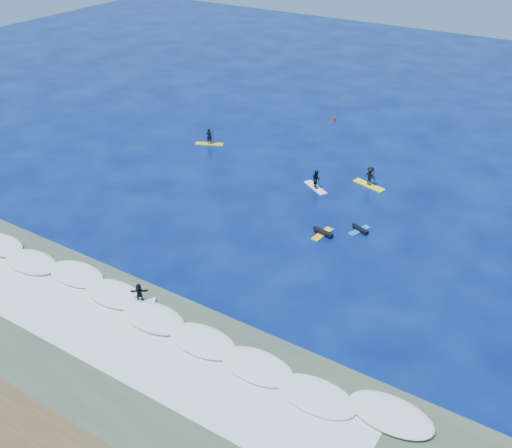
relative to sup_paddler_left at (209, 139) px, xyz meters
The scene contains 12 objects.
ground 19.48m from the sup_paddler_left, 48.93° to the right, with size 160.00×160.00×0.00m, color #040E4E.
wet_sand_strip 38.38m from the sup_paddler_left, 70.53° to the right, with size 90.00×5.00×0.08m, color #453320.
shallow_water 31.40m from the sup_paddler_left, 65.96° to the right, with size 90.00×13.00×0.01m, color #364A3B.
breaking_wave 27.80m from the sup_paddler_left, 62.60° to the right, with size 40.00×6.00×0.30m, color white.
whitewater 30.49m from the sup_paddler_left, 65.20° to the right, with size 34.00×5.00×0.02m, color silver.
sup_paddler_left is the anchor object (origin of this frame).
sup_paddler_center 14.63m from the sup_paddler_left, 11.36° to the right, with size 2.93×2.19×2.09m.
sup_paddler_right 18.39m from the sup_paddler_left, ahead, with size 3.32×1.63×2.26m.
prone_paddler_near 20.94m from the sup_paddler_left, 27.88° to the right, with size 1.88×2.42×0.49m.
prone_paddler_far 22.23m from the sup_paddler_left, 20.28° to the right, with size 1.65×2.18×0.44m.
wave_surfer 26.97m from the sup_paddler_left, 63.90° to the right, with size 1.96×1.64×1.46m.
marker_buoy 15.90m from the sup_paddler_left, 57.98° to the left, with size 0.30×0.30×0.72m.
Camera 1 is at (21.87, -31.01, 24.98)m, focal length 40.00 mm.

